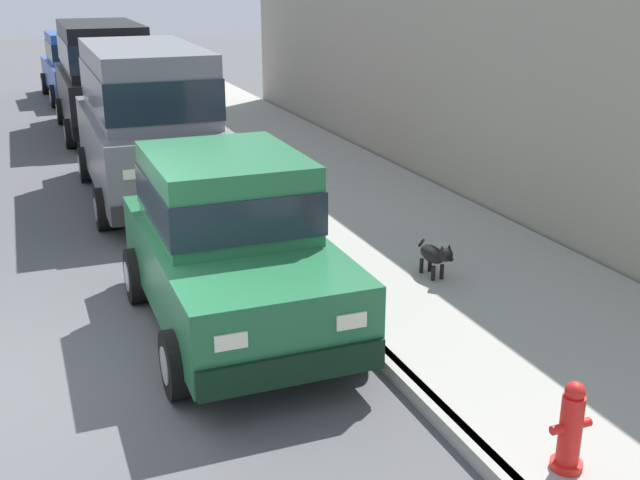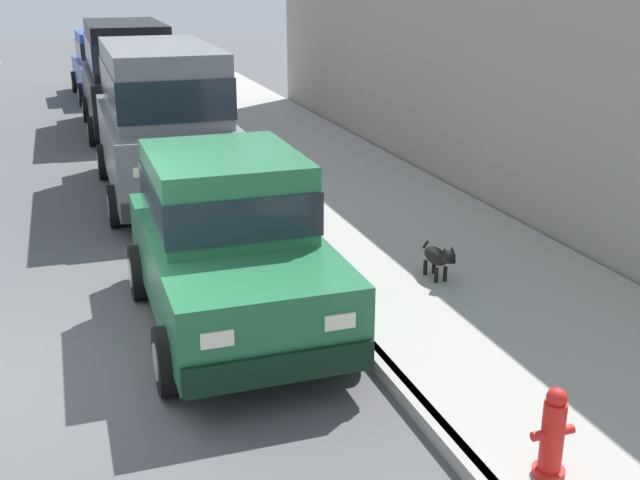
# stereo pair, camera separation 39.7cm
# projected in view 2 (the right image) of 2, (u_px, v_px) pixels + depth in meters

# --- Properties ---
(ground_plane) EXTENTS (80.00, 80.00, 0.00)m
(ground_plane) POSITION_uv_depth(u_px,v_px,m) (31.00, 377.00, 7.41)
(ground_plane) COLOR #4C4C4F
(curb) EXTENTS (0.16, 64.00, 0.14)m
(curb) POSITION_uv_depth(u_px,v_px,m) (346.00, 324.00, 8.35)
(curb) COLOR gray
(curb) RESTS_ON ground
(sidewalk) EXTENTS (3.60, 64.00, 0.14)m
(sidewalk) POSITION_uv_depth(u_px,v_px,m) (494.00, 302.00, 8.90)
(sidewalk) COLOR #99968E
(sidewalk) RESTS_ON ground
(car_green_hatchback) EXTENTS (1.97, 3.80, 1.88)m
(car_green_hatchback) POSITION_uv_depth(u_px,v_px,m) (229.00, 239.00, 8.20)
(car_green_hatchback) COLOR #23663D
(car_green_hatchback) RESTS_ON ground
(car_grey_van) EXTENTS (2.18, 4.92, 2.52)m
(car_grey_van) POSITION_uv_depth(u_px,v_px,m) (163.00, 114.00, 12.90)
(car_grey_van) COLOR slate
(car_grey_van) RESTS_ON ground
(car_black_van) EXTENTS (2.17, 4.92, 2.52)m
(car_black_van) POSITION_uv_depth(u_px,v_px,m) (128.00, 72.00, 18.27)
(car_black_van) COLOR black
(car_black_van) RESTS_ON ground
(car_blue_sedan) EXTENTS (2.14, 4.65, 1.92)m
(car_blue_sedan) POSITION_uv_depth(u_px,v_px,m) (108.00, 64.00, 23.37)
(car_blue_sedan) COLOR #28479E
(car_blue_sedan) RESTS_ON ground
(dog_black) EXTENTS (0.22, 0.76, 0.49)m
(dog_black) POSITION_uv_depth(u_px,v_px,m) (439.00, 257.00, 9.26)
(dog_black) COLOR black
(dog_black) RESTS_ON sidewalk
(fire_hydrant) EXTENTS (0.34, 0.24, 0.72)m
(fire_hydrant) POSITION_uv_depth(u_px,v_px,m) (552.00, 436.00, 5.63)
(fire_hydrant) COLOR red
(fire_hydrant) RESTS_ON sidewalk
(building_facade) EXTENTS (0.50, 20.00, 4.62)m
(building_facade) POSITION_uv_depth(u_px,v_px,m) (471.00, 56.00, 12.91)
(building_facade) COLOR #9E9384
(building_facade) RESTS_ON ground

